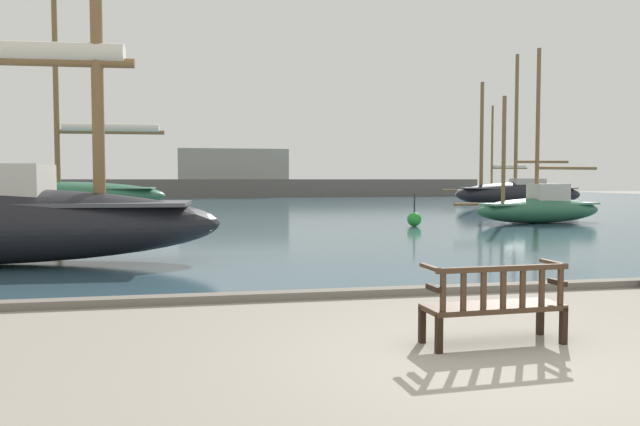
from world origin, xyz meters
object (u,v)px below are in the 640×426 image
(channel_buoy, at_px, (414,219))
(sailboat_far_starboard, at_px, (493,193))
(park_bench, at_px, (494,303))
(sailboat_nearest_starboard, at_px, (518,192))
(sailboat_outer_starboard, at_px, (540,207))
(sailboat_mid_starboard, at_px, (65,192))

(channel_buoy, bearing_deg, sailboat_far_starboard, 57.39)
(park_bench, xyz_separation_m, sailboat_far_starboard, (20.25, 40.06, 0.30))
(sailboat_far_starboard, height_order, sailboat_nearest_starboard, sailboat_nearest_starboard)
(park_bench, height_order, sailboat_nearest_starboard, sailboat_nearest_starboard)
(park_bench, bearing_deg, sailboat_far_starboard, 63.19)
(sailboat_far_starboard, height_order, sailboat_outer_starboard, sailboat_far_starboard)
(sailboat_far_starboard, distance_m, channel_buoy, 28.65)
(sailboat_far_starboard, xyz_separation_m, sailboat_nearest_starboard, (-3.15, -9.63, 0.25))
(channel_buoy, bearing_deg, park_bench, -106.79)
(park_bench, distance_m, sailboat_outer_starboard, 19.74)
(sailboat_mid_starboard, bearing_deg, sailboat_far_starboard, 15.42)
(sailboat_far_starboard, relative_size, sailboat_mid_starboard, 0.57)
(sailboat_mid_starboard, bearing_deg, channel_buoy, -45.17)
(sailboat_mid_starboard, bearing_deg, park_bench, -71.25)
(sailboat_mid_starboard, distance_m, sailboat_nearest_starboard, 27.83)
(park_bench, xyz_separation_m, sailboat_outer_starboard, (10.49, 16.73, 0.27))
(sailboat_nearest_starboard, height_order, sailboat_outer_starboard, sailboat_nearest_starboard)
(park_bench, height_order, sailboat_mid_starboard, sailboat_mid_starboard)
(sailboat_mid_starboard, relative_size, channel_buoy, 10.93)
(park_bench, height_order, channel_buoy, channel_buoy)
(channel_buoy, bearing_deg, sailboat_outer_starboard, 7.99)
(sailboat_nearest_starboard, xyz_separation_m, sailboat_outer_starboard, (-6.62, -13.71, -0.28))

